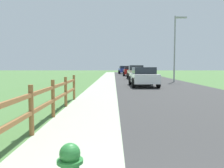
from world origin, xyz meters
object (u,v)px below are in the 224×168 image
at_px(parked_car_beige, 136,72).
at_px(parked_suv_white, 143,76).
at_px(parked_car_red, 129,71).
at_px(parked_car_blue, 124,70).
at_px(street_lamp, 176,43).

bearing_deg(parked_car_beige, parked_suv_white, -92.18).
bearing_deg(parked_suv_white, parked_car_red, 89.26).
bearing_deg(parked_car_red, parked_suv_white, -90.74).
bearing_deg(parked_car_blue, parked_suv_white, -89.51).
height_order(parked_car_beige, parked_car_red, parked_car_beige).
height_order(parked_car_red, parked_car_blue, parked_car_blue).
bearing_deg(parked_car_blue, street_lamp, -81.04).
relative_size(parked_suv_white, street_lamp, 0.70).
relative_size(parked_suv_white, parked_car_beige, 0.97).
xyz_separation_m(parked_car_beige, parked_car_blue, (-0.66, 19.15, -0.01)).
bearing_deg(parked_car_beige, parked_car_red, 90.91).
bearing_deg(parked_car_red, street_lamp, -77.23).
distance_m(parked_car_red, street_lamp, 15.77).
relative_size(parked_car_blue, street_lamp, 0.73).
relative_size(parked_car_beige, street_lamp, 0.72).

